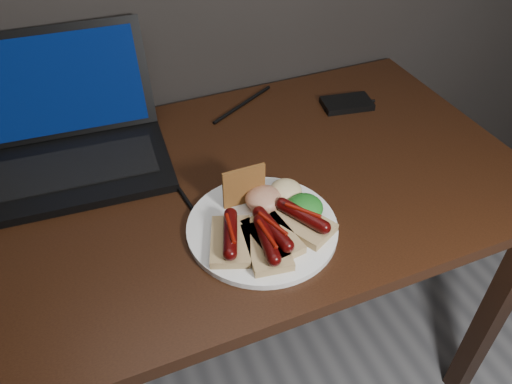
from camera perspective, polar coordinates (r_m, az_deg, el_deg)
The scene contains 13 objects.
desk at distance 1.09m, azimuth -6.36°, elevation -3.43°, with size 1.40×0.70×0.75m.
laptop at distance 1.14m, azimuth -20.45°, elevation 5.85°, with size 0.41×0.36×0.25m.
hard_drive at distance 1.30m, azimuth 10.34°, elevation 9.93°, with size 0.12×0.07×0.02m, color black.
desk_cables at distance 1.14m, azimuth -8.72°, elevation 5.15°, with size 1.04×0.39×0.01m.
plate at distance 0.93m, azimuth 0.71°, elevation -4.07°, with size 0.28×0.28×0.01m, color white.
bread_sausage_left at distance 0.89m, azimuth -2.93°, elevation -5.24°, with size 0.11×0.13×0.04m.
bread_sausage_center at distance 0.89m, azimuth 1.90°, elevation -4.73°, with size 0.08×0.12×0.04m.
bread_sausage_right at distance 0.92m, azimuth 5.30°, elevation -3.20°, with size 0.11×0.13×0.04m.
bread_sausage_extra at distance 0.88m, azimuth 1.24°, elevation -5.91°, with size 0.09×0.12×0.04m.
crispbread at distance 0.95m, azimuth -1.38°, elevation 0.68°, with size 0.09×0.01×0.09m, color #A5622D.
salad_greens at distance 0.94m, azimuth 5.58°, elevation -1.75°, with size 0.07×0.07×0.04m, color #115518.
salsa_mound at distance 0.95m, azimuth 0.91°, elevation -0.79°, with size 0.07×0.07×0.04m, color maroon.
coleslaw_mound at distance 0.98m, azimuth 3.41°, elevation 0.16°, with size 0.06×0.06×0.04m, color beige.
Camera 1 is at (-0.18, 0.63, 1.42)m, focal length 35.00 mm.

